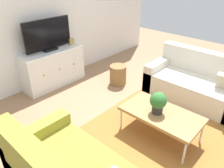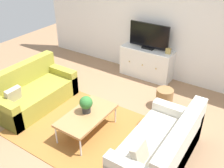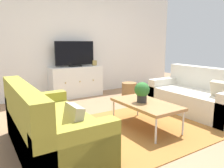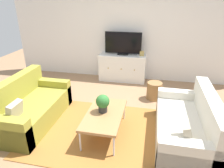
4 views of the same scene
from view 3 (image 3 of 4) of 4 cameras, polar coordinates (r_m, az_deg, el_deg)
name	(u,v)px [view 3 (image 3 of 4)]	position (r m, az deg, el deg)	size (l,w,h in m)	color
ground_plane	(135,125)	(3.60, 5.98, -10.52)	(10.00, 10.00, 0.00)	#997251
wall_back	(72,41)	(5.58, -10.49, 11.09)	(6.40, 0.12, 2.70)	white
area_rug	(141,127)	(3.49, 7.54, -11.16)	(2.50, 1.90, 0.01)	#9E662D
couch_left_side	(47,129)	(2.80, -16.70, -11.28)	(0.85, 1.68, 0.84)	olive
couch_right_side	(198,98)	(4.46, 21.59, -3.31)	(0.85, 1.68, 0.84)	beige
coffee_table	(146,104)	(3.38, 8.81, -5.27)	(0.60, 1.09, 0.41)	#A37547
potted_plant	(142,91)	(3.34, 7.84, -1.86)	(0.23, 0.23, 0.31)	#2D2D2D
tv_console	(76,82)	(5.39, -9.37, 0.63)	(1.26, 0.47, 0.73)	white
flat_screen_tv	(75,54)	(5.33, -9.68, 7.73)	(0.97, 0.16, 0.60)	black
mantel_clock	(94,63)	(5.55, -4.65, 5.52)	(0.11, 0.07, 0.13)	tan
wicker_basket	(129,91)	(5.04, 4.48, -1.90)	(0.34, 0.34, 0.40)	olive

